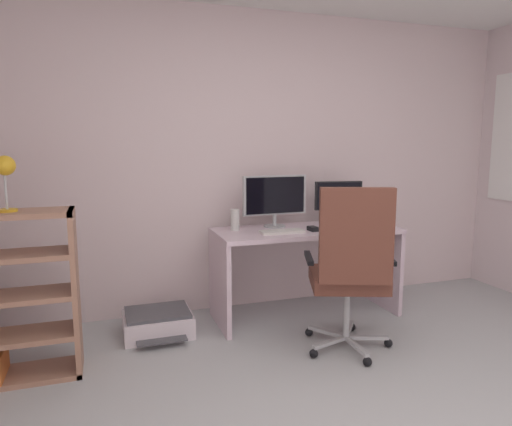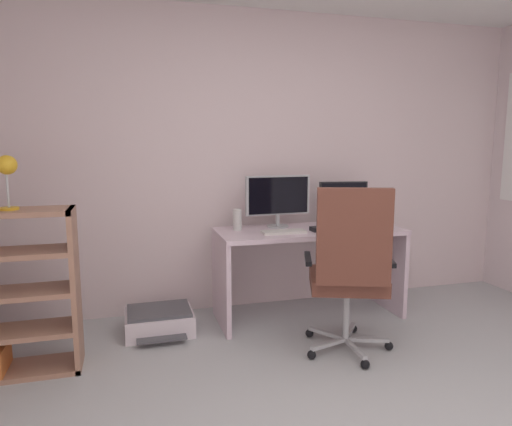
% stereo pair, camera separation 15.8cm
% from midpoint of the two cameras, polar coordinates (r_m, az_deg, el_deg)
% --- Properties ---
extents(wall_back, '(4.89, 0.10, 2.53)m').
position_cam_midpoint_polar(wall_back, '(4.04, 1.14, 6.30)').
color(wall_back, silver).
rests_on(wall_back, ground).
extents(desk, '(1.50, 0.60, 0.74)m').
position_cam_midpoint_polar(desk, '(3.81, 7.75, -4.81)').
color(desk, silver).
rests_on(desk, ground).
extents(monitor_main, '(0.55, 0.18, 0.43)m').
position_cam_midpoint_polar(monitor_main, '(3.80, 3.92, 1.98)').
color(monitor_main, '#B2B5B7').
rests_on(monitor_main, desk).
extents(monitor_secondary, '(0.42, 0.18, 0.36)m').
position_cam_midpoint_polar(monitor_secondary, '(4.04, 11.83, 1.74)').
color(monitor_secondary, '#B2B5B7').
rests_on(monitor_secondary, desk).
extents(keyboard, '(0.34, 0.14, 0.02)m').
position_cam_midpoint_polar(keyboard, '(3.57, 4.70, -2.34)').
color(keyboard, silver).
rests_on(keyboard, desk).
extents(computer_mouse, '(0.07, 0.10, 0.03)m').
position_cam_midpoint_polar(computer_mouse, '(3.67, 8.58, -2.01)').
color(computer_mouse, black).
rests_on(computer_mouse, desk).
extents(desktop_speaker, '(0.07, 0.07, 0.17)m').
position_cam_midpoint_polar(desktop_speaker, '(3.67, -1.10, -0.83)').
color(desktop_speaker, silver).
rests_on(desktop_speaker, desk).
extents(office_chair, '(0.65, 0.65, 1.16)m').
position_cam_midpoint_polar(office_chair, '(3.13, 12.96, -6.45)').
color(office_chair, '#B7BABC').
rests_on(office_chair, ground).
extents(desk_lamp, '(0.12, 0.12, 0.33)m').
position_cam_midpoint_polar(desk_lamp, '(3.06, -27.12, 4.72)').
color(desk_lamp, gold).
rests_on(desk_lamp, bookshelf).
extents(printer, '(0.50, 0.48, 0.18)m').
position_cam_midpoint_polar(printer, '(3.65, -10.62, -13.02)').
color(printer, silver).
rests_on(printer, ground).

